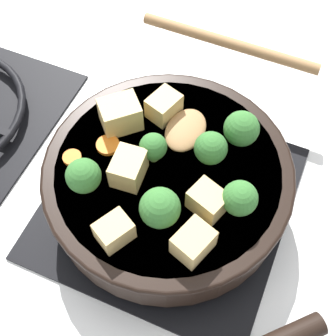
# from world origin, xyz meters

# --- Properties ---
(ground_plane) EXTENTS (2.40, 2.40, 0.00)m
(ground_plane) POSITION_xyz_m (0.00, 0.00, 0.00)
(ground_plane) COLOR white
(front_burner_grate) EXTENTS (0.31, 0.31, 0.03)m
(front_burner_grate) POSITION_xyz_m (0.00, 0.00, 0.01)
(front_burner_grate) COLOR black
(front_burner_grate) RESTS_ON ground_plane
(skillet_pan) EXTENTS (0.37, 0.37, 0.06)m
(skillet_pan) POSITION_xyz_m (-0.00, -0.00, 0.06)
(skillet_pan) COLOR black
(skillet_pan) RESTS_ON front_burner_grate
(wooden_spoon) EXTENTS (0.21, 0.26, 0.02)m
(wooden_spoon) POSITION_xyz_m (0.15, -0.00, 0.09)
(wooden_spoon) COLOR #A87A4C
(wooden_spoon) RESTS_ON skillet_pan
(tofu_cube_center_large) EXTENTS (0.05, 0.04, 0.03)m
(tofu_cube_center_large) POSITION_xyz_m (-0.08, -0.06, 0.10)
(tofu_cube_center_large) COLOR #DBB770
(tofu_cube_center_large) RESTS_ON skillet_pan
(tofu_cube_near_handle) EXTENTS (0.05, 0.04, 0.03)m
(tofu_cube_near_handle) POSITION_xyz_m (-0.03, 0.04, 0.10)
(tofu_cube_near_handle) COLOR #DBB770
(tofu_cube_near_handle) RESTS_ON skillet_pan
(tofu_cube_east_chunk) EXTENTS (0.04, 0.05, 0.03)m
(tofu_cube_east_chunk) POSITION_xyz_m (-0.03, -0.06, 0.10)
(tofu_cube_east_chunk) COLOR #DBB770
(tofu_cube_east_chunk) RESTS_ON skillet_pan
(tofu_cube_west_chunk) EXTENTS (0.05, 0.04, 0.03)m
(tofu_cube_west_chunk) POSITION_xyz_m (0.07, 0.04, 0.10)
(tofu_cube_west_chunk) COLOR #DBB770
(tofu_cube_west_chunk) RESTS_ON skillet_pan
(tofu_cube_back_piece) EXTENTS (0.06, 0.06, 0.04)m
(tofu_cube_back_piece) POSITION_xyz_m (0.04, 0.08, 0.11)
(tofu_cube_back_piece) COLOR #DBB770
(tofu_cube_back_piece) RESTS_ON skillet_pan
(tofu_cube_front_piece) EXTENTS (0.05, 0.04, 0.03)m
(tofu_cube_front_piece) POSITION_xyz_m (-0.10, 0.02, 0.10)
(tofu_cube_front_piece) COLOR #DBB770
(tofu_cube_front_piece) RESTS_ON skillet_pan
(broccoli_floret_near_spoon) EXTENTS (0.05, 0.05, 0.05)m
(broccoli_floret_near_spoon) POSITION_xyz_m (-0.07, -0.02, 0.12)
(broccoli_floret_near_spoon) COLOR #709956
(broccoli_floret_near_spoon) RESTS_ON skillet_pan
(broccoli_floret_center_top) EXTENTS (0.04, 0.04, 0.05)m
(broccoli_floret_center_top) POSITION_xyz_m (0.07, -0.07, 0.11)
(broccoli_floret_center_top) COLOR #709956
(broccoli_floret_center_top) RESTS_ON skillet_pan
(broccoli_floret_east_rim) EXTENTS (0.04, 0.04, 0.05)m
(broccoli_floret_east_rim) POSITION_xyz_m (0.03, -0.04, 0.11)
(broccoli_floret_east_rim) COLOR #709956
(broccoli_floret_east_rim) RESTS_ON skillet_pan
(broccoli_floret_west_rim) EXTENTS (0.04, 0.04, 0.05)m
(broccoli_floret_west_rim) POSITION_xyz_m (-0.06, 0.08, 0.11)
(broccoli_floret_west_rim) COLOR #709956
(broccoli_floret_west_rim) RESTS_ON skillet_pan
(broccoli_floret_north_edge) EXTENTS (0.04, 0.04, 0.05)m
(broccoli_floret_north_edge) POSITION_xyz_m (-0.02, -0.09, 0.11)
(broccoli_floret_north_edge) COLOR #709956
(broccoli_floret_north_edge) RESTS_ON skillet_pan
(broccoli_floret_south_cluster) EXTENTS (0.03, 0.03, 0.04)m
(broccoli_floret_south_cluster) POSITION_xyz_m (0.01, 0.02, 0.11)
(broccoli_floret_south_cluster) COLOR #709956
(broccoli_floret_south_cluster) RESTS_ON skillet_pan
(carrot_slice_orange_thin) EXTENTS (0.02, 0.02, 0.01)m
(carrot_slice_orange_thin) POSITION_xyz_m (-0.03, 0.11, 0.09)
(carrot_slice_orange_thin) COLOR orange
(carrot_slice_orange_thin) RESTS_ON skillet_pan
(carrot_slice_near_center) EXTENTS (0.03, 0.03, 0.01)m
(carrot_slice_near_center) POSITION_xyz_m (0.00, 0.08, 0.09)
(carrot_slice_near_center) COLOR orange
(carrot_slice_near_center) RESTS_ON skillet_pan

